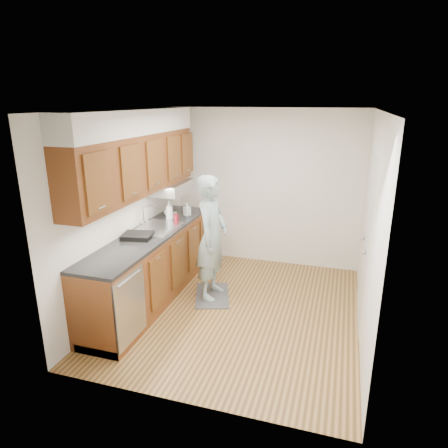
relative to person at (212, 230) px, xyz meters
name	(u,v)px	position (x,y,z in m)	size (l,w,h in m)	color
floor	(238,310)	(0.44, -0.27, -0.97)	(3.50, 3.50, 0.00)	#A5793E
ceiling	(240,110)	(0.44, -0.27, 1.53)	(3.50, 3.50, 0.00)	white
wall_left	(128,208)	(-1.06, -0.27, 0.28)	(0.02, 3.50, 2.50)	silver
wall_right	(370,229)	(1.94, -0.27, 0.28)	(0.02, 3.50, 2.50)	silver
wall_back	(267,188)	(0.44, 1.48, 0.28)	(3.00, 0.02, 2.50)	silver
counter	(152,264)	(-0.76, -0.28, -0.48)	(0.64, 2.80, 1.30)	brown
upper_cabinets	(138,155)	(-0.89, -0.23, 0.98)	(0.47, 2.80, 1.21)	brown
closet_door	(366,239)	(1.93, 0.03, 0.06)	(0.02, 1.22, 2.05)	white
floor_mat	(212,295)	(0.00, 0.00, -0.96)	(0.45, 0.76, 0.01)	#58585B
person	(212,230)	(0.00, 0.00, 0.00)	(0.67, 0.45, 1.91)	#8CA6AB
soap_bottle_a	(169,211)	(-0.75, 0.32, 0.12)	(0.11, 0.11, 0.29)	silver
soap_bottle_b	(187,209)	(-0.61, 0.64, 0.07)	(0.09, 0.09, 0.20)	silver
soap_bottle_c	(168,211)	(-0.86, 0.51, 0.06)	(0.13, 0.13, 0.17)	silver
soda_can	(176,219)	(-0.61, 0.22, 0.04)	(0.07, 0.07, 0.13)	#AF1E2C
steel_can	(175,216)	(-0.69, 0.38, 0.03)	(0.06, 0.06, 0.12)	#A5A5AA
dish_rack	(137,236)	(-0.82, -0.51, 0.00)	(0.36, 0.31, 0.06)	black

